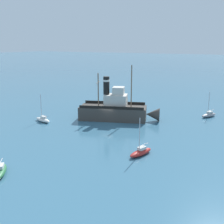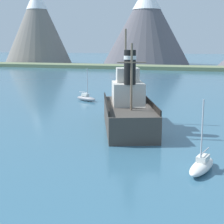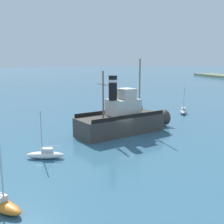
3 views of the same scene
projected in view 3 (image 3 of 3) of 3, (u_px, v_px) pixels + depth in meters
name	position (u px, v px, depth m)	size (l,w,h in m)	color
ground_plane	(123.00, 136.00, 36.40)	(600.00, 600.00, 0.00)	#38667F
old_tugboat	(124.00, 119.00, 38.01)	(8.27, 14.68, 9.90)	#423D38
sailboat_white	(45.00, 154.00, 28.25)	(2.00, 3.95, 4.90)	white
sailboat_orange	(1.00, 204.00, 18.57)	(3.55, 3.38, 4.90)	orange
sailboat_grey	(183.00, 111.00, 51.44)	(3.90, 2.66, 4.90)	gray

